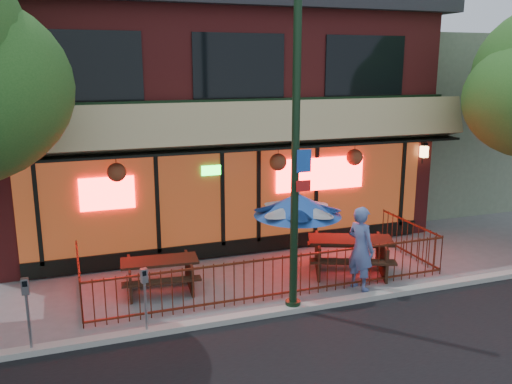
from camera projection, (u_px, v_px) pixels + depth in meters
ground at (285, 302)px, 11.79m from camera, size 80.00×80.00×0.00m
curb at (295, 309)px, 11.32m from camera, size 80.00×0.25×0.12m
restaurant_building at (202, 93)px, 17.36m from camera, size 12.96×9.49×8.05m
neighbor_building at (424, 118)px, 21.09m from camera, size 6.00×7.00×6.00m
patio_fence at (277, 267)px, 12.11m from camera, size 8.44×2.62×1.00m
street_light at (295, 163)px, 10.70m from camera, size 0.43×0.32×7.00m
picnic_table_left at (160, 270)px, 12.30m from camera, size 1.83×1.47×0.74m
picnic_table_right at (350, 250)px, 13.36m from camera, size 2.48×2.22×0.87m
patio_umbrella at (298, 205)px, 12.26m from camera, size 1.99×2.00×2.28m
pedestrian at (361, 248)px, 12.27m from camera, size 0.67×0.82×1.95m
parking_meter_near at (145, 290)px, 10.14m from camera, size 0.14×0.13×1.35m
parking_meter_far at (27, 303)px, 9.46m from camera, size 0.13×0.11×1.44m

